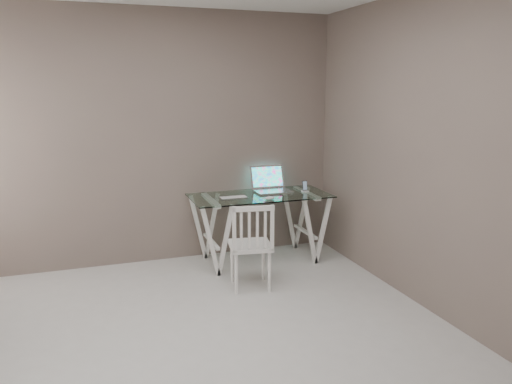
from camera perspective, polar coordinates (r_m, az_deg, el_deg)
room at (r=3.21m, az=-7.20°, el=8.63°), size 4.50×4.52×2.71m
desk at (r=5.49m, az=0.45°, el=-4.05°), size 1.50×0.70×0.75m
chair at (r=4.69m, az=-0.53°, el=-5.79°), size 0.45×0.45×0.85m
laptop at (r=5.61m, az=1.65°, el=0.80°), size 0.39×0.36×0.27m
keyboard at (r=5.27m, az=-2.60°, el=-0.62°), size 0.30×0.13×0.01m
mouse at (r=5.17m, az=1.57°, el=-0.70°), size 0.11×0.06×0.03m
phone_dock at (r=5.59m, az=5.61°, el=0.38°), size 0.07×0.07×0.12m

